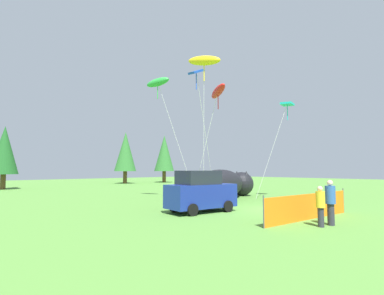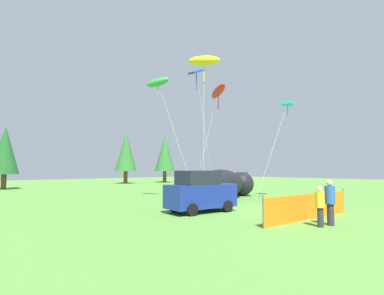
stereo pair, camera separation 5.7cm
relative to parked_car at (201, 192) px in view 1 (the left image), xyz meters
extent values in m
plane|color=#548C38|center=(3.54, -2.17, -1.08)|extent=(120.00, 120.00, 0.00)
cube|color=navy|center=(0.04, 0.00, -0.20)|extent=(3.96, 2.06, 1.23)
cube|color=#1E232D|center=(-0.15, 0.02, 0.78)|extent=(2.25, 1.73, 0.74)
cylinder|color=black|center=(1.31, 0.65, -0.77)|extent=(0.64, 0.30, 0.61)
cylinder|color=black|center=(1.12, -0.93, -0.77)|extent=(0.64, 0.30, 0.61)
cylinder|color=black|center=(-1.04, 0.92, -0.77)|extent=(0.64, 0.30, 0.61)
cylinder|color=black|center=(-1.22, -0.66, -0.77)|extent=(0.64, 0.30, 0.61)
cube|color=#1959A5|center=(7.26, -3.03, -0.67)|extent=(0.69, 0.69, 0.03)
cube|color=#1959A5|center=(7.39, -3.23, -0.44)|extent=(0.41, 0.28, 0.45)
cylinder|color=#A5A5AD|center=(6.96, -2.97, -0.87)|extent=(0.02, 0.02, 0.41)
cylinder|color=#A5A5AD|center=(7.32, -2.74, -0.87)|extent=(0.02, 0.02, 0.41)
cylinder|color=#A5A5AD|center=(7.19, -3.32, -0.87)|extent=(0.02, 0.02, 0.41)
cylinder|color=#A5A5AD|center=(7.55, -3.09, -0.87)|extent=(0.02, 0.02, 0.41)
ellipsoid|color=black|center=(5.78, 3.73, 0.06)|extent=(6.69, 3.66, 2.27)
ellipsoid|color=white|center=(5.78, 3.73, -0.45)|extent=(4.34, 2.59, 1.02)
sphere|color=black|center=(9.52, 4.61, -0.05)|extent=(2.04, 2.04, 2.04)
cone|color=black|center=(9.52, 5.12, 0.76)|extent=(0.57, 0.57, 0.61)
cone|color=black|center=(9.52, 4.10, 0.76)|extent=(0.57, 0.57, 0.61)
cube|color=orange|center=(2.12, -5.04, -0.50)|extent=(6.73, 0.52, 1.16)
cylinder|color=#4C4C51|center=(-1.25, -4.80, -0.44)|extent=(0.05, 0.05, 1.28)
cylinder|color=#4C4C51|center=(5.48, -5.27, -0.44)|extent=(0.05, 0.05, 1.28)
cylinder|color=#2D2D38|center=(1.31, -6.33, -0.64)|extent=(0.28, 0.28, 0.88)
cylinder|color=#2D59A5|center=(1.31, -6.33, 0.17)|extent=(0.40, 0.40, 0.73)
sphere|color=beige|center=(1.31, -6.33, 0.66)|extent=(0.24, 0.24, 0.24)
cylinder|color=#2D2D38|center=(0.64, -6.21, -0.69)|extent=(0.24, 0.24, 0.77)
cylinder|color=yellow|center=(0.64, -6.21, 0.02)|extent=(0.35, 0.35, 0.64)
sphere|color=beige|center=(0.64, -6.21, 0.44)|extent=(0.21, 0.21, 0.21)
cylinder|color=silver|center=(3.34, 5.99, 3.43)|extent=(2.40, 1.87, 9.03)
ellipsoid|color=green|center=(2.15, 6.91, 7.94)|extent=(1.24, 2.24, 0.89)
cylinder|color=green|center=(2.15, 6.91, 7.24)|extent=(0.06, 0.06, 1.20)
cylinder|color=silver|center=(1.76, 1.49, 3.44)|extent=(0.48, 0.55, 9.04)
ellipsoid|color=yellow|center=(1.53, 1.23, 7.96)|extent=(1.24, 2.48, 1.11)
cylinder|color=yellow|center=(1.53, 1.23, 7.26)|extent=(0.06, 0.06, 1.20)
cylinder|color=silver|center=(4.12, 3.71, 2.88)|extent=(0.81, 1.93, 7.92)
ellipsoid|color=red|center=(4.51, 2.76, 6.84)|extent=(2.33, 3.05, 0.85)
cylinder|color=red|center=(4.51, 2.76, 6.14)|extent=(0.06, 0.06, 1.20)
cylinder|color=silver|center=(9.13, 1.31, 2.68)|extent=(2.42, 1.50, 7.52)
cube|color=#19B2B2|center=(10.32, 0.57, 6.43)|extent=(1.06, 1.06, 0.24)
cylinder|color=#19B2B2|center=(10.32, 0.57, 5.73)|extent=(0.06, 0.06, 1.20)
cylinder|color=silver|center=(4.49, 3.99, 3.57)|extent=(2.68, 0.73, 9.29)
cube|color=blue|center=(3.17, 3.64, 8.21)|extent=(1.05, 1.11, 0.62)
cylinder|color=blue|center=(3.17, 3.64, 7.51)|extent=(0.06, 0.06, 1.20)
cylinder|color=brown|center=(13.30, 30.73, -0.10)|extent=(0.63, 0.63, 1.96)
cone|color=#2D6B2D|center=(13.30, 30.73, 4.02)|extent=(3.45, 3.45, 6.28)
cylinder|color=brown|center=(-3.95, 27.90, -0.22)|extent=(0.55, 0.55, 1.72)
cone|color=#1E5623|center=(-3.95, 27.90, 3.39)|extent=(3.03, 3.03, 5.50)
cylinder|color=brown|center=(20.27, 29.63, -0.11)|extent=(0.62, 0.62, 1.94)
cone|color=#2D6B2D|center=(20.27, 29.63, 3.98)|extent=(3.42, 3.42, 6.22)
camera|label=1|loc=(-11.36, -11.58, 1.24)|focal=28.00mm
camera|label=2|loc=(-11.31, -11.62, 1.24)|focal=28.00mm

